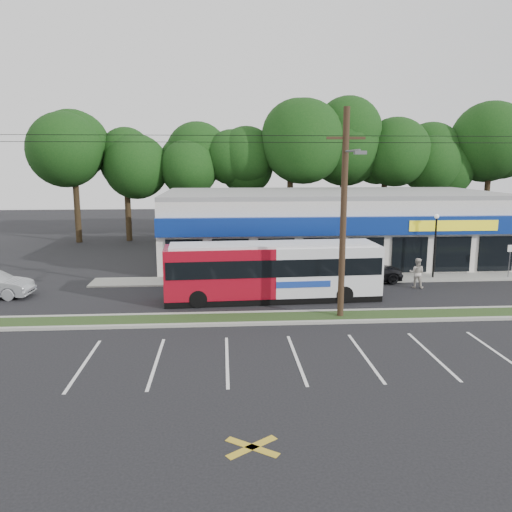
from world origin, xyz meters
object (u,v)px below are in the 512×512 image
object	(u,v)px
lamp_post	(435,238)
pedestrian_a	(305,269)
metrobus	(273,270)
sign_post	(510,255)
car_dark	(364,270)
pedestrian_b	(417,273)
utility_pole	(341,208)

from	to	relation	value
lamp_post	pedestrian_a	distance (m)	8.70
metrobus	pedestrian_a	distance (m)	4.77
sign_post	car_dark	bearing A→B (deg)	-177.28
pedestrian_a	pedestrian_b	bearing A→B (deg)	129.84
sign_post	pedestrian_b	world-z (taller)	sign_post
utility_pole	pedestrian_a	bearing A→B (deg)	92.52
utility_pole	metrobus	world-z (taller)	utility_pole
lamp_post	pedestrian_a	world-z (taller)	lamp_post
pedestrian_a	pedestrian_b	distance (m)	6.79
sign_post	pedestrian_a	xyz separation A→B (m)	(-13.50, -0.07, -0.72)
lamp_post	sign_post	xyz separation A→B (m)	(5.00, -0.23, -1.12)
metrobus	car_dark	size ratio (longest dim) A/B	2.45
metrobus	pedestrian_a	bearing A→B (deg)	55.54
metrobus	car_dark	bearing A→B (deg)	27.59
sign_post	pedestrian_a	bearing A→B (deg)	-179.68
lamp_post	sign_post	distance (m)	5.13
pedestrian_a	utility_pole	bearing A→B (deg)	58.96
lamp_post	metrobus	world-z (taller)	lamp_post
pedestrian_b	metrobus	bearing A→B (deg)	36.66
sign_post	pedestrian_b	size ratio (longest dim) A/B	1.21
lamp_post	pedestrian_a	size ratio (longest dim) A/B	2.56
sign_post	pedestrian_b	xyz separation A→B (m)	(-7.00, -2.01, -0.64)
lamp_post	car_dark	size ratio (longest dim) A/B	0.87
metrobus	pedestrian_b	distance (m)	9.23
lamp_post	sign_post	bearing A→B (deg)	-2.58
pedestrian_a	metrobus	bearing A→B (deg)	24.79
utility_pole	pedestrian_a	distance (m)	8.86
lamp_post	car_dark	distance (m)	5.20
utility_pole	sign_post	world-z (taller)	utility_pole
car_dark	pedestrian_b	bearing A→B (deg)	-125.34
metrobus	utility_pole	bearing A→B (deg)	-54.73
lamp_post	utility_pole	bearing A→B (deg)	-136.05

